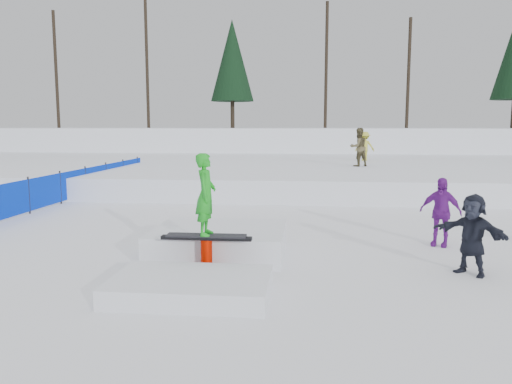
# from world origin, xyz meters

# --- Properties ---
(ground) EXTENTS (120.00, 120.00, 0.00)m
(ground) POSITION_xyz_m (0.00, 0.00, 0.00)
(ground) COLOR white
(snow_berm) EXTENTS (60.00, 14.00, 2.40)m
(snow_berm) POSITION_xyz_m (0.00, 30.00, 1.20)
(snow_berm) COLOR white
(snow_berm) RESTS_ON ground
(snow_midrise) EXTENTS (50.00, 18.00, 0.80)m
(snow_midrise) POSITION_xyz_m (0.00, 16.00, 0.40)
(snow_midrise) COLOR white
(snow_midrise) RESTS_ON ground
(safety_fence) EXTENTS (0.05, 16.00, 1.10)m
(safety_fence) POSITION_xyz_m (-6.50, 6.60, 0.55)
(safety_fence) COLOR #012AC3
(safety_fence) RESTS_ON ground
(treeline) EXTENTS (40.24, 4.22, 10.50)m
(treeline) POSITION_xyz_m (6.18, 28.28, 7.45)
(treeline) COLOR black
(treeline) RESTS_ON snow_berm
(walker_olive) EXTENTS (1.02, 0.94, 1.69)m
(walker_olive) POSITION_xyz_m (3.88, 13.25, 1.64)
(walker_olive) COLOR brown
(walker_olive) RESTS_ON snow_midrise
(walker_ygreen) EXTENTS (1.00, 0.63, 1.47)m
(walker_ygreen) POSITION_xyz_m (4.56, 16.89, 1.54)
(walker_ygreen) COLOR gold
(walker_ygreen) RESTS_ON snow_midrise
(spectator_purple) EXTENTS (0.94, 0.72, 1.49)m
(spectator_purple) POSITION_xyz_m (4.50, 1.84, 0.74)
(spectator_purple) COLOR #751C95
(spectator_purple) RESTS_ON ground
(spectator_dark) EXTENTS (1.24, 1.21, 1.42)m
(spectator_dark) POSITION_xyz_m (4.50, -0.25, 0.71)
(spectator_dark) COLOR black
(spectator_dark) RESTS_ON ground
(jib_rail_feature) EXTENTS (2.60, 4.40, 2.11)m
(jib_rail_feature) POSITION_xyz_m (-0.10, -0.07, 0.30)
(jib_rail_feature) COLOR white
(jib_rail_feature) RESTS_ON ground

